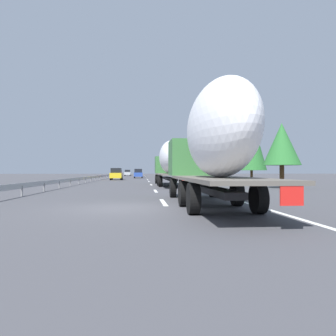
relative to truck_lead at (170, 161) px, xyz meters
The scene contains 25 objects.
ground_plane 21.48m from the truck_lead, ahead, with size 260.00×260.00×0.00m, color #424247.
lane_stripe_0 17.25m from the truck_lead, behind, with size 3.20×0.20×0.01m, color white.
lane_stripe_1 9.19m from the truck_lead, 168.26° to the left, with size 3.20×0.20×0.01m, color white.
lane_stripe_2 3.63m from the truck_lead, 42.97° to the left, with size 3.20×0.20×0.01m, color white.
lane_stripe_3 13.19m from the truck_lead, ahead, with size 3.20×0.20×0.01m, color white.
lane_stripe_4 22.50m from the truck_lead, ahead, with size 3.20×0.20×0.01m, color white.
lane_stripe_5 33.83m from the truck_lead, ahead, with size 3.20×0.20×0.01m, color white.
lane_stripe_6 34.64m from the truck_lead, ahead, with size 3.20×0.20×0.01m, color white.
lane_stripe_7 53.27m from the truck_lead, ahead, with size 3.20×0.20×0.01m, color white.
lane_stripe_8 52.49m from the truck_lead, ahead, with size 3.20×0.20×0.01m, color white.
lane_stripe_9 75.96m from the truck_lead, ahead, with size 3.20×0.20×0.01m, color white.
edge_line_right 26.22m from the truck_lead, ahead, with size 110.00×0.20×0.01m, color white.
truck_lead is the anchor object (origin of this frame).
truck_trailing 19.03m from the truck_lead, behind, with size 12.41×2.55×4.64m.
car_silver_hatch 68.94m from the truck_lead, ahead, with size 4.30×1.90×1.87m.
car_red_compact 55.49m from the truck_lead, ahead, with size 4.30×1.87×1.81m.
car_blue_sedan 35.40m from the truck_lead, ahead, with size 4.40×1.79×1.91m.
car_yellow_coupe 22.25m from the truck_lead, 18.25° to the left, with size 4.11×1.89×1.94m.
road_sign 16.46m from the truck_lead, 10.86° to the right, with size 0.10×0.90×3.37m.
tree_0 10.70m from the truck_lead, 123.11° to the right, with size 3.12×3.12×5.47m.
tree_1 10.62m from the truck_lead, 44.41° to the right, with size 2.76×2.76×6.26m.
tree_2 7.81m from the truck_lead, 57.85° to the right, with size 2.83×2.83×6.01m.
tree_3 8.60m from the truck_lead, 89.36° to the right, with size 3.03×3.03×7.13m.
tree_4 64.44m from the truck_lead, ahead, with size 3.13×3.13×6.40m.
guardrail_median 25.95m from the truck_lead, 21.78° to the left, with size 94.00×0.10×0.76m.
Camera 1 is at (-12.39, -0.81, 1.42)m, focal length 33.79 mm.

